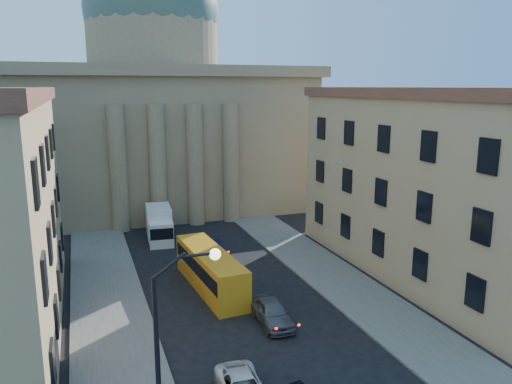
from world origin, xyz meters
The scene contains 9 objects.
sidewalk_left centered at (-8.50, 18.00, 0.07)m, with size 5.00×60.00×0.15m, color #53504C.
sidewalk_right centered at (8.50, 18.00, 0.07)m, with size 5.00×60.00×0.15m, color #53504C.
church centered at (0.00, 55.47, 11.88)m, with size 68.02×28.76×36.60m.
building_right centered at (17.00, 22.00, 7.42)m, with size 11.60×26.60×14.70m.
street_lamp centered at (-6.97, 8.00, 5.29)m, with size 2.62×0.44×8.83m.
car_right_far centered at (1.09, 17.94, 0.77)m, with size 1.82×4.51×1.54m, color #4C4D52.
car_right_distant centered at (0.80, 31.93, 0.75)m, with size 1.58×4.54×1.49m, color black.
city_bus centered at (-1.15, 24.72, 1.53)m, with size 3.06×10.27×2.85m.
box_truck centered at (-2.78, 38.06, 1.51)m, with size 2.76×5.97×3.19m.
Camera 1 is at (-9.77, -9.23, 14.75)m, focal length 35.00 mm.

